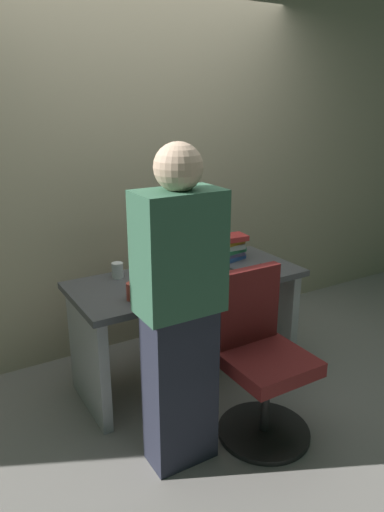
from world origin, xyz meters
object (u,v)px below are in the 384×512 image
(cell_phone, at_px, (267,267))
(office_chair, at_px, (261,363))
(keyboard, at_px, (187,282))
(desk, at_px, (188,308))
(monitor, at_px, (180,229))
(mouse, at_px, (229,271))
(book_stack, at_px, (231,247))
(cup_near_keyboard, at_px, (132,291))
(person_at_desk, at_px, (180,312))
(cup_by_monitor, at_px, (117,270))

(cell_phone, bearing_deg, office_chair, -148.94)
(keyboard, height_order, cell_phone, keyboard)
(desk, distance_m, office_chair, 0.68)
(monitor, height_order, cell_phone, monitor)
(monitor, relative_size, mouse, 5.41)
(desk, relative_size, book_stack, 6.70)
(desk, relative_size, cup_near_keyboard, 14.91)
(person_at_desk, relative_size, monitor, 3.03)
(keyboard, relative_size, cup_near_keyboard, 4.28)
(monitor, distance_m, mouse, 0.43)
(keyboard, distance_m, book_stack, 0.56)
(person_at_desk, xyz_separation_m, monitor, (0.49, 0.86, 0.15))
(keyboard, relative_size, mouse, 4.30)
(cell_phone, bearing_deg, mouse, 151.60)
(cup_near_keyboard, bearing_deg, book_stack, 18.92)
(desk, distance_m, monitor, 0.53)
(desk, distance_m, cell_phone, 0.59)
(office_chair, height_order, person_at_desk, person_at_desk)
(person_at_desk, height_order, monitor, person_at_desk)
(desk, bearing_deg, keyboard, -123.37)
(cup_near_keyboard, bearing_deg, cell_phone, 1.36)
(office_chair, distance_m, cup_near_keyboard, 0.82)
(person_at_desk, relative_size, keyboard, 3.81)
(cup_near_keyboard, bearing_deg, mouse, 5.84)
(person_at_desk, height_order, cell_phone, person_at_desk)
(person_at_desk, bearing_deg, keyboard, 56.66)
(mouse, height_order, cup_near_keyboard, cup_near_keyboard)
(monitor, bearing_deg, cup_near_keyboard, -144.27)
(person_at_desk, xyz_separation_m, mouse, (0.69, 0.56, -0.09))
(office_chair, bearing_deg, mouse, 71.67)
(office_chair, height_order, book_stack, office_chair)
(desk, relative_size, office_chair, 1.59)
(cup_by_monitor, relative_size, book_stack, 0.44)
(monitor, xyz_separation_m, book_stack, (0.37, -0.07, -0.17))
(monitor, distance_m, keyboard, 0.42)
(desk, relative_size, person_at_desk, 0.91)
(monitor, relative_size, keyboard, 1.26)
(keyboard, bearing_deg, person_at_desk, -123.83)
(mouse, distance_m, cell_phone, 0.28)
(mouse, bearing_deg, cup_near_keyboard, -174.16)
(person_at_desk, bearing_deg, office_chair, -3.40)
(desk, relative_size, keyboard, 3.48)
(keyboard, bearing_deg, monitor, 67.11)
(keyboard, distance_m, mouse, 0.33)
(office_chair, height_order, cup_near_keyboard, office_chair)
(book_stack, bearing_deg, keyboard, -154.05)
(cell_phone, bearing_deg, monitor, 125.21)
(cup_by_monitor, height_order, cell_phone, cup_by_monitor)
(desk, distance_m, cup_near_keyboard, 0.56)
(mouse, height_order, book_stack, book_stack)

